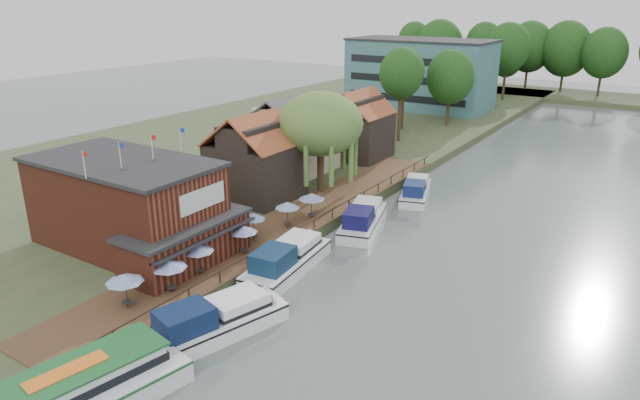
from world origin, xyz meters
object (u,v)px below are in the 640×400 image
Objects in this scene: umbrella_0 at (126,291)px; willow at (320,143)px; umbrella_5 at (288,215)px; swan at (83,387)px; cruiser_0 at (215,317)px; cruiser_3 at (416,188)px; cruiser_2 at (363,216)px; cottage_c at (358,124)px; umbrella_4 at (253,226)px; cottage_a at (255,156)px; umbrella_1 at (170,276)px; pub at (143,208)px; cottage_b at (290,134)px; umbrella_3 at (244,240)px; umbrella_6 at (311,206)px; hotel_block at (420,74)px; umbrella_2 at (198,259)px; cruiser_1 at (287,256)px.

willow is at bearing 95.28° from umbrella_0.
umbrella_5 reaches higher than swan.
cruiser_0 is 1.13× the size of cruiser_3.
umbrella_5 reaches higher than cruiser_2.
cottage_c is 41.36m from umbrella_0.
umbrella_4 is at bearing -101.88° from umbrella_5.
cottage_a is 20.60m from umbrella_1.
pub is at bearing -86.19° from cottage_a.
cottage_b reaches higher than cruiser_3.
umbrella_3 reaches higher than cruiser_2.
umbrella_5 is (7.64, -5.09, -2.96)m from cottage_a.
pub is 8.30× the size of umbrella_6.
hotel_block is 66.45m from umbrella_4.
cottage_b is at bearing 166.16° from cruiser_3.
pub is at bearing 172.60° from umbrella_2.
cottage_c is 0.80× the size of cruiser_0.
umbrella_3 is (11.01, -21.37, -2.96)m from cottage_b.
cruiser_3 is at bearing 73.35° from umbrella_5.
umbrella_1 is at bearing -69.41° from cottage_b.
cottage_b is at bearing 146.31° from willow.
hotel_block is at bearing 92.08° from cruiser_2.
umbrella_5 is (0.09, 10.76, 0.00)m from umbrella_2.
cruiser_1 is at bearing -65.91° from willow.
cottage_c reaches higher than umbrella_2.
umbrella_6 is 0.23× the size of cruiser_1.
umbrella_3 reaches higher than cruiser_3.
umbrella_4 is at bearing 95.63° from umbrella_2.
cottage_a reaches higher than umbrella_1.
cruiser_2 is 23.23× the size of swan.
cottage_c is 0.82× the size of willow.
umbrella_5 is at bearing -124.89° from cruiser_3.
cruiser_1 is (10.31, -29.24, -3.94)m from cottage_c.
umbrella_3 reaches higher than cruiser_0.
cottage_b reaches higher than umbrella_5.
hotel_block is at bearing 98.78° from cruiser_1.
cruiser_2 is (3.84, 2.74, -1.04)m from umbrella_6.
cottage_a is 19.55× the size of swan.
cottage_b is (4.00, -46.00, -1.90)m from hotel_block.
cottage_a is (-1.00, 15.00, 0.60)m from pub.
umbrella_0 is (13.98, -77.82, -4.86)m from hotel_block.
umbrella_3 is at bearing -54.83° from cottage_a.
willow is 8.85m from umbrella_6.
umbrella_2 is 10.76m from umbrella_5.
umbrella_6 reaches higher than cruiser_0.
swan is (-2.33, -7.94, -1.09)m from cruiser_0.
umbrella_4 reaches higher than cruiser_0.
cruiser_3 is (4.40, 13.26, -1.16)m from umbrella_6.
cottage_c is 14.51m from cruiser_3.
cottage_a is 0.84× the size of cruiser_2.
cruiser_2 is (4.98, 22.49, -1.04)m from umbrella_0.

